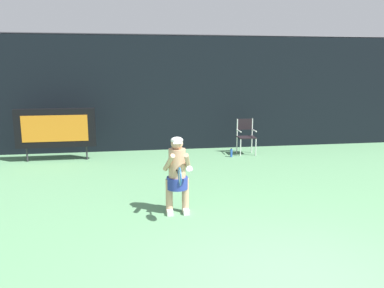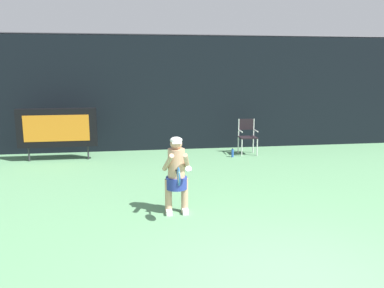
# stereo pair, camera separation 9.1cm
# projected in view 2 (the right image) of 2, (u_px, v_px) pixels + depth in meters

# --- Properties ---
(backdrop_screen) EXTENTS (18.00, 0.12, 3.66)m
(backdrop_screen) POSITION_uv_depth(u_px,v_px,m) (193.00, 93.00, 12.71)
(backdrop_screen) COLOR black
(backdrop_screen) RESTS_ON ground
(scoreboard) EXTENTS (2.20, 0.21, 1.50)m
(scoreboard) POSITION_uv_depth(u_px,v_px,m) (57.00, 128.00, 11.24)
(scoreboard) COLOR black
(scoreboard) RESTS_ON ground
(umpire_chair) EXTENTS (0.52, 0.44, 1.08)m
(umpire_chair) POSITION_uv_depth(u_px,v_px,m) (247.00, 134.00, 12.11)
(umpire_chair) COLOR white
(umpire_chair) RESTS_ON ground
(water_bottle) EXTENTS (0.07, 0.07, 0.27)m
(water_bottle) POSITION_uv_depth(u_px,v_px,m) (233.00, 153.00, 11.79)
(water_bottle) COLOR blue
(water_bottle) RESTS_ON ground
(tennis_player) EXTENTS (0.52, 0.59, 1.43)m
(tennis_player) POSITION_uv_depth(u_px,v_px,m) (177.00, 173.00, 7.20)
(tennis_player) COLOR white
(tennis_player) RESTS_ON ground
(tennis_racket) EXTENTS (0.03, 0.60, 0.31)m
(tennis_racket) POSITION_uv_depth(u_px,v_px,m) (178.00, 176.00, 6.68)
(tennis_racket) COLOR black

